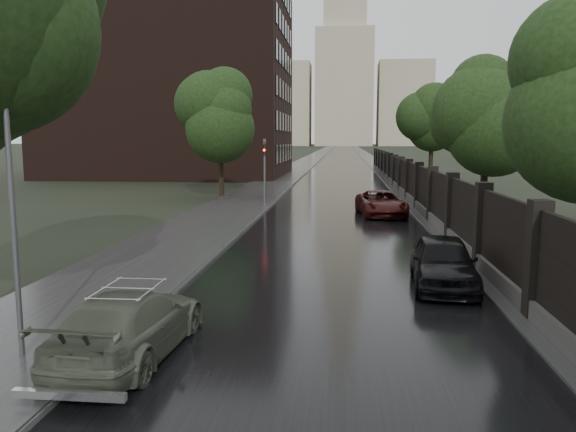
# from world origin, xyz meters

# --- Properties ---
(ground) EXTENTS (800.00, 800.00, 0.00)m
(ground) POSITION_xyz_m (0.00, 0.00, 0.00)
(ground) COLOR black
(ground) RESTS_ON ground
(road) EXTENTS (8.00, 420.00, 0.02)m
(road) POSITION_xyz_m (0.00, 190.00, 0.01)
(road) COLOR black
(road) RESTS_ON ground
(sidewalk_left) EXTENTS (4.00, 420.00, 0.16)m
(sidewalk_left) POSITION_xyz_m (-6.00, 190.00, 0.08)
(sidewalk_left) COLOR #2D2D2D
(sidewalk_left) RESTS_ON ground
(verge_right) EXTENTS (3.00, 420.00, 0.08)m
(verge_right) POSITION_xyz_m (5.50, 190.00, 0.04)
(verge_right) COLOR #2D2D2D
(verge_right) RESTS_ON ground
(fence_right) EXTENTS (0.45, 75.72, 2.70)m
(fence_right) POSITION_xyz_m (4.60, 32.01, 1.01)
(fence_right) COLOR #383533
(fence_right) RESTS_ON ground
(tree_left_far) EXTENTS (4.25, 4.25, 7.39)m
(tree_left_far) POSITION_xyz_m (-8.00, 30.00, 5.24)
(tree_left_far) COLOR black
(tree_left_far) RESTS_ON ground
(tree_right_b) EXTENTS (4.08, 4.08, 7.01)m
(tree_right_b) POSITION_xyz_m (7.50, 22.00, 4.95)
(tree_right_b) COLOR black
(tree_right_b) RESTS_ON ground
(tree_right_c) EXTENTS (4.08, 4.08, 7.01)m
(tree_right_c) POSITION_xyz_m (7.50, 40.00, 4.95)
(tree_right_c) COLOR black
(tree_right_c) RESTS_ON ground
(lamp_post) EXTENTS (0.25, 0.12, 5.11)m
(lamp_post) POSITION_xyz_m (-5.40, 1.50, 2.67)
(lamp_post) COLOR #59595E
(lamp_post) RESTS_ON ground
(traffic_light) EXTENTS (0.16, 0.32, 4.00)m
(traffic_light) POSITION_xyz_m (-4.30, 24.99, 2.40)
(traffic_light) COLOR #59595E
(traffic_light) RESTS_ON ground
(brick_building) EXTENTS (24.00, 18.00, 20.00)m
(brick_building) POSITION_xyz_m (-18.00, 52.00, 10.00)
(brick_building) COLOR black
(brick_building) RESTS_ON ground
(stalinist_tower) EXTENTS (92.00, 30.00, 159.00)m
(stalinist_tower) POSITION_xyz_m (0.00, 300.00, 38.38)
(stalinist_tower) COLOR tan
(stalinist_tower) RESTS_ON ground
(volga_sedan) EXTENTS (1.96, 4.39, 1.25)m
(volga_sedan) POSITION_xyz_m (-3.60, 2.04, 0.63)
(volga_sedan) COLOR #4F5644
(volga_sedan) RESTS_ON ground
(car_right_near) EXTENTS (1.95, 4.22, 1.40)m
(car_right_near) POSITION_xyz_m (3.03, 7.63, 0.70)
(car_right_near) COLOR black
(car_right_near) RESTS_ON ground
(car_right_far) EXTENTS (2.73, 4.99, 1.33)m
(car_right_far) POSITION_xyz_m (2.28, 21.76, 0.66)
(car_right_far) COLOR #340D0B
(car_right_far) RESTS_ON ground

